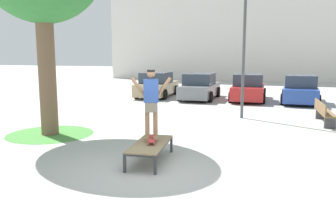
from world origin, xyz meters
TOP-DOWN VIEW (x-y plane):
  - ground_plane at (0.00, 0.00)m, footprint 120.00×120.00m
  - building_facade at (0.07, 29.85)m, footprint 28.93×4.00m
  - skate_box at (-0.38, 0.79)m, footprint 0.93×1.96m
  - skateboard at (-0.39, 0.93)m, footprint 0.44×0.82m
  - skater at (-0.39, 0.93)m, footprint 0.97×0.40m
  - grass_patch_near_left at (-4.56, 2.68)m, footprint 2.80×2.80m
  - car_tan at (-4.52, 13.52)m, footprint 2.00×4.24m
  - car_grey at (-1.77, 13.18)m, footprint 1.93×4.20m
  - car_red at (0.99, 13.38)m, footprint 2.00×4.24m
  - car_blue at (3.74, 13.21)m, footprint 2.04×4.26m
  - park_bench at (4.27, 7.29)m, footprint 0.57×2.42m
  - light_post at (1.19, 7.57)m, footprint 0.36×0.36m

SIDE VIEW (x-z plane):
  - ground_plane at x=0.00m, z-range 0.00..0.00m
  - grass_patch_near_left at x=-4.56m, z-range 0.00..0.01m
  - skate_box at x=-0.38m, z-range 0.18..0.64m
  - park_bench at x=4.27m, z-range 0.03..0.86m
  - skateboard at x=-0.39m, z-range 0.49..0.58m
  - car_tan at x=-4.52m, z-range -0.06..1.44m
  - car_grey at x=-1.77m, z-range -0.06..1.44m
  - car_red at x=0.99m, z-range -0.06..1.44m
  - car_blue at x=3.74m, z-range -0.06..1.44m
  - skater at x=-0.39m, z-range 0.68..2.38m
  - light_post at x=1.19m, z-range 0.91..6.74m
  - building_facade at x=0.07m, z-range 0.00..12.77m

